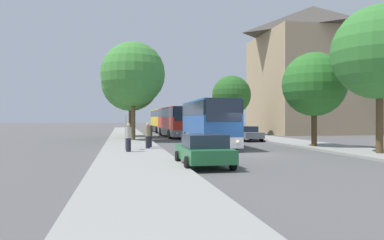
{
  "coord_description": "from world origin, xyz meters",
  "views": [
    {
      "loc": [
        -7.73,
        -21.26,
        2.19
      ],
      "look_at": [
        -0.95,
        14.5,
        1.99
      ],
      "focal_mm": 35.0,
      "sensor_mm": 36.0,
      "label": 1
    }
  ],
  "objects_px": {
    "bus_middle": "(175,121)",
    "pedestrian_waiting_far": "(150,135)",
    "pedestrian_walking_back": "(148,136)",
    "pedestrian_waiting_near": "(128,137)",
    "tree_left_near": "(133,74)",
    "tree_right_far": "(380,52)",
    "parked_car_right_near": "(246,133)",
    "bus_front": "(208,123)",
    "parked_car_left_curb": "(204,150)",
    "bus_stop_sign": "(126,128)",
    "tree_right_mid": "(314,84)",
    "parked_car_right_far": "(214,129)",
    "bus_rear": "(163,120)",
    "tree_left_far": "(130,82)",
    "tree_right_near": "(232,95)"
  },
  "relations": [
    {
      "from": "parked_car_right_far",
      "to": "pedestrian_walking_back",
      "type": "relative_size",
      "value": 2.74
    },
    {
      "from": "bus_rear",
      "to": "tree_left_far",
      "type": "xyz_separation_m",
      "value": [
        -5.19,
        -14.75,
        4.29
      ]
    },
    {
      "from": "tree_right_near",
      "to": "pedestrian_walking_back",
      "type": "bearing_deg",
      "value": -119.96
    },
    {
      "from": "parked_car_right_near",
      "to": "tree_right_far",
      "type": "bearing_deg",
      "value": 98.85
    },
    {
      "from": "bus_middle",
      "to": "tree_left_near",
      "type": "relative_size",
      "value": 1.32
    },
    {
      "from": "bus_stop_sign",
      "to": "tree_left_near",
      "type": "height_order",
      "value": "tree_left_near"
    },
    {
      "from": "pedestrian_walking_back",
      "to": "tree_right_near",
      "type": "bearing_deg",
      "value": 170.95
    },
    {
      "from": "parked_car_right_far",
      "to": "bus_front",
      "type": "bearing_deg",
      "value": 76.11
    },
    {
      "from": "bus_stop_sign",
      "to": "tree_left_far",
      "type": "xyz_separation_m",
      "value": [
        0.74,
        17.7,
        4.6
      ]
    },
    {
      "from": "parked_car_right_far",
      "to": "pedestrian_walking_back",
      "type": "xyz_separation_m",
      "value": [
        -10.02,
        -21.88,
        0.26
      ]
    },
    {
      "from": "pedestrian_waiting_near",
      "to": "pedestrian_walking_back",
      "type": "relative_size",
      "value": 1.01
    },
    {
      "from": "bus_middle",
      "to": "pedestrian_waiting_near",
      "type": "bearing_deg",
      "value": -107.84
    },
    {
      "from": "pedestrian_waiting_far",
      "to": "tree_left_far",
      "type": "distance_m",
      "value": 16.63
    },
    {
      "from": "pedestrian_waiting_far",
      "to": "pedestrian_walking_back",
      "type": "distance_m",
      "value": 1.12
    },
    {
      "from": "parked_car_left_curb",
      "to": "parked_car_right_near",
      "type": "bearing_deg",
      "value": 64.92
    },
    {
      "from": "bus_front",
      "to": "tree_right_near",
      "type": "relative_size",
      "value": 1.43
    },
    {
      "from": "parked_car_right_near",
      "to": "tree_right_far",
      "type": "height_order",
      "value": "tree_right_far"
    },
    {
      "from": "parked_car_left_curb",
      "to": "tree_right_far",
      "type": "relative_size",
      "value": 0.48
    },
    {
      "from": "tree_left_far",
      "to": "pedestrian_waiting_far",
      "type": "bearing_deg",
      "value": -86.57
    },
    {
      "from": "parked_car_right_far",
      "to": "tree_right_far",
      "type": "relative_size",
      "value": 0.55
    },
    {
      "from": "bus_front",
      "to": "pedestrian_waiting_near",
      "type": "xyz_separation_m",
      "value": [
        -6.03,
        -4.83,
        -0.82
      ]
    },
    {
      "from": "pedestrian_walking_back",
      "to": "pedestrian_waiting_near",
      "type": "bearing_deg",
      "value": -9.64
    },
    {
      "from": "bus_stop_sign",
      "to": "pedestrian_waiting_near",
      "type": "height_order",
      "value": "bus_stop_sign"
    },
    {
      "from": "parked_car_right_far",
      "to": "tree_right_mid",
      "type": "xyz_separation_m",
      "value": [
        2.0,
        -21.93,
        3.87
      ]
    },
    {
      "from": "bus_rear",
      "to": "tree_right_near",
      "type": "height_order",
      "value": "tree_right_near"
    },
    {
      "from": "parked_car_left_curb",
      "to": "bus_stop_sign",
      "type": "height_order",
      "value": "bus_stop_sign"
    },
    {
      "from": "pedestrian_waiting_far",
      "to": "parked_car_left_curb",
      "type": "bearing_deg",
      "value": 49.49
    },
    {
      "from": "parked_car_right_far",
      "to": "tree_right_mid",
      "type": "distance_m",
      "value": 22.36
    },
    {
      "from": "bus_rear",
      "to": "pedestrian_waiting_near",
      "type": "height_order",
      "value": "bus_rear"
    },
    {
      "from": "parked_car_right_near",
      "to": "tree_right_far",
      "type": "xyz_separation_m",
      "value": [
        3.06,
        -14.55,
        5.25
      ]
    },
    {
      "from": "bus_stop_sign",
      "to": "tree_right_mid",
      "type": "xyz_separation_m",
      "value": [
        13.5,
        0.77,
        3.08
      ]
    },
    {
      "from": "tree_left_near",
      "to": "tree_right_far",
      "type": "height_order",
      "value": "tree_left_near"
    },
    {
      "from": "pedestrian_waiting_near",
      "to": "pedestrian_walking_back",
      "type": "distance_m",
      "value": 2.58
    },
    {
      "from": "parked_car_right_far",
      "to": "tree_left_near",
      "type": "bearing_deg",
      "value": 49.46
    },
    {
      "from": "parked_car_left_curb",
      "to": "tree_right_mid",
      "type": "height_order",
      "value": "tree_right_mid"
    },
    {
      "from": "bus_stop_sign",
      "to": "tree_right_mid",
      "type": "relative_size",
      "value": 0.33
    },
    {
      "from": "parked_car_right_near",
      "to": "tree_left_near",
      "type": "distance_m",
      "value": 11.98
    },
    {
      "from": "bus_middle",
      "to": "pedestrian_waiting_far",
      "type": "relative_size",
      "value": 7.42
    },
    {
      "from": "bus_front",
      "to": "tree_left_far",
      "type": "relative_size",
      "value": 1.17
    },
    {
      "from": "parked_car_left_curb",
      "to": "pedestrian_waiting_far",
      "type": "xyz_separation_m",
      "value": [
        -1.66,
        9.9,
        0.21
      ]
    },
    {
      "from": "parked_car_right_far",
      "to": "pedestrian_waiting_far",
      "type": "bearing_deg",
      "value": 66.22
    },
    {
      "from": "parked_car_left_curb",
      "to": "pedestrian_waiting_near",
      "type": "bearing_deg",
      "value": 115.42
    },
    {
      "from": "tree_right_mid",
      "to": "tree_right_far",
      "type": "bearing_deg",
      "value": -80.84
    },
    {
      "from": "pedestrian_waiting_far",
      "to": "tree_right_near",
      "type": "bearing_deg",
      "value": -170.9
    },
    {
      "from": "bus_front",
      "to": "bus_stop_sign",
      "type": "height_order",
      "value": "bus_front"
    },
    {
      "from": "parked_car_right_far",
      "to": "pedestrian_waiting_far",
      "type": "relative_size",
      "value": 2.9
    },
    {
      "from": "bus_front",
      "to": "bus_rear",
      "type": "height_order",
      "value": "same"
    },
    {
      "from": "parked_car_right_near",
      "to": "pedestrian_waiting_far",
      "type": "xyz_separation_m",
      "value": [
        -9.69,
        -7.62,
        0.23
      ]
    },
    {
      "from": "tree_left_far",
      "to": "tree_right_far",
      "type": "relative_size",
      "value": 1.07
    },
    {
      "from": "tree_right_mid",
      "to": "bus_middle",
      "type": "bearing_deg",
      "value": 113.6
    }
  ]
}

